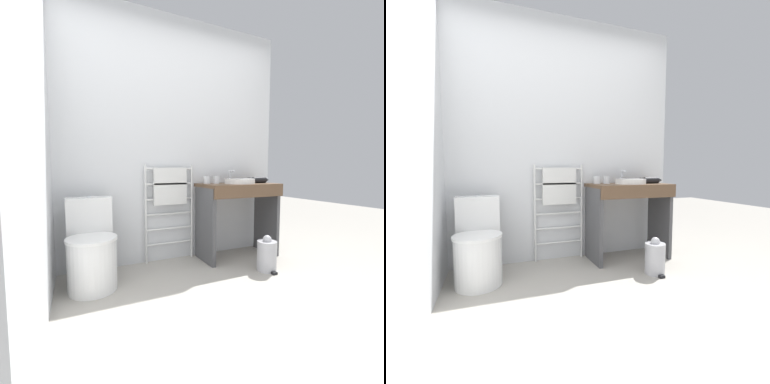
{
  "view_description": "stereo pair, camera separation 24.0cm",
  "coord_description": "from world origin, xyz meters",
  "views": [
    {
      "loc": [
        -0.99,
        -1.17,
        0.98
      ],
      "look_at": [
        0.01,
        1.0,
        0.77
      ],
      "focal_mm": 24.0,
      "sensor_mm": 36.0,
      "label": 1
    },
    {
      "loc": [
        -0.77,
        -1.26,
        0.98
      ],
      "look_at": [
        0.01,
        1.0,
        0.77
      ],
      "focal_mm": 24.0,
      "sensor_mm": 36.0,
      "label": 2
    }
  ],
  "objects": [
    {
      "name": "vanity_counter",
      "position": [
        0.67,
        1.19,
        0.55
      ],
      "size": [
        0.86,
        0.47,
        0.83
      ],
      "color": "brown",
      "rests_on": "ground_plane"
    },
    {
      "name": "wall_back",
      "position": [
        0.0,
        1.5,
        1.29
      ],
      "size": [
        2.58,
        0.12,
        2.58
      ],
      "primitive_type": "cube",
      "color": "silver",
      "rests_on": "ground_plane"
    },
    {
      "name": "sink_basin",
      "position": [
        0.67,
        1.17,
        0.86
      ],
      "size": [
        0.33,
        0.33,
        0.06
      ],
      "color": "white",
      "rests_on": "vanity_counter"
    },
    {
      "name": "cup_near_edge",
      "position": [
        0.45,
        1.3,
        0.87
      ],
      "size": [
        0.07,
        0.07,
        0.08
      ],
      "color": "white",
      "rests_on": "vanity_counter"
    },
    {
      "name": "wall_side",
      "position": [
        -1.23,
        0.72,
        1.29
      ],
      "size": [
        0.12,
        2.13,
        2.58
      ],
      "primitive_type": "cube",
      "color": "silver",
      "rests_on": "ground_plane"
    },
    {
      "name": "cup_near_wall",
      "position": [
        0.35,
        1.33,
        0.87
      ],
      "size": [
        0.08,
        0.08,
        0.08
      ],
      "color": "white",
      "rests_on": "vanity_counter"
    },
    {
      "name": "trash_bin",
      "position": [
        0.68,
        0.73,
        0.15
      ],
      "size": [
        0.19,
        0.22,
        0.35
      ],
      "color": "#B7B7BC",
      "rests_on": "ground_plane"
    },
    {
      "name": "ground_plane",
      "position": [
        0.0,
        0.0,
        0.0
      ],
      "size": [
        12.0,
        12.0,
        0.0
      ],
      "primitive_type": "plane",
      "color": "#A8A399"
    },
    {
      "name": "hair_dryer",
      "position": [
        0.94,
        1.18,
        0.86
      ],
      "size": [
        0.23,
        0.17,
        0.07
      ],
      "color": "black",
      "rests_on": "vanity_counter"
    },
    {
      "name": "towel_radiator",
      "position": [
        -0.07,
        1.39,
        0.73
      ],
      "size": [
        0.54,
        0.06,
        1.03
      ],
      "color": "silver",
      "rests_on": "ground_plane"
    },
    {
      "name": "faucet",
      "position": [
        0.67,
        1.35,
        0.92
      ],
      "size": [
        0.02,
        0.1,
        0.15
      ],
      "color": "silver",
      "rests_on": "vanity_counter"
    },
    {
      "name": "toilet",
      "position": [
        -0.88,
        1.06,
        0.3
      ],
      "size": [
        0.4,
        0.52,
        0.75
      ],
      "color": "white",
      "rests_on": "ground_plane"
    }
  ]
}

